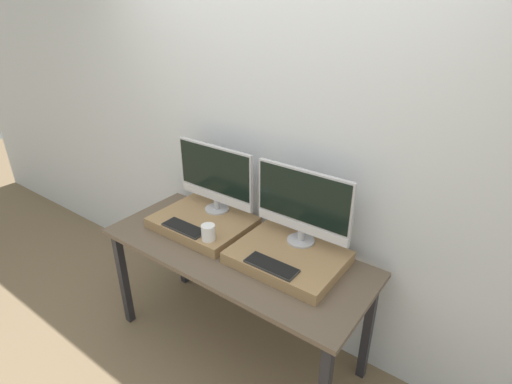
{
  "coord_description": "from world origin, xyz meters",
  "views": [
    {
      "loc": [
        1.3,
        -1.2,
        2.16
      ],
      "look_at": [
        0.0,
        0.57,
        1.09
      ],
      "focal_mm": 28.0,
      "sensor_mm": 36.0,
      "label": 1
    }
  ],
  "objects_px": {
    "mug": "(208,232)",
    "monitor_right": "(303,204)",
    "keyboard_right": "(271,266)",
    "keyboard_left": "(184,228)",
    "monitor_left": "(215,176)"
  },
  "relations": [
    {
      "from": "monitor_left",
      "to": "keyboard_right",
      "type": "xyz_separation_m",
      "value": [
        0.66,
        -0.31,
        -0.24
      ]
    },
    {
      "from": "monitor_left",
      "to": "keyboard_left",
      "type": "xyz_separation_m",
      "value": [
        0.0,
        -0.31,
        -0.24
      ]
    },
    {
      "from": "monitor_left",
      "to": "keyboard_right",
      "type": "distance_m",
      "value": 0.77
    },
    {
      "from": "mug",
      "to": "keyboard_right",
      "type": "bearing_deg",
      "value": 0.0
    },
    {
      "from": "monitor_left",
      "to": "mug",
      "type": "height_order",
      "value": "monitor_left"
    },
    {
      "from": "mug",
      "to": "monitor_right",
      "type": "relative_size",
      "value": 0.16
    },
    {
      "from": "keyboard_left",
      "to": "monitor_right",
      "type": "relative_size",
      "value": 0.5
    },
    {
      "from": "monitor_left",
      "to": "monitor_right",
      "type": "relative_size",
      "value": 1.0
    },
    {
      "from": "monitor_left",
      "to": "monitor_right",
      "type": "bearing_deg",
      "value": 0.0
    },
    {
      "from": "monitor_right",
      "to": "keyboard_right",
      "type": "height_order",
      "value": "monitor_right"
    },
    {
      "from": "monitor_right",
      "to": "keyboard_right",
      "type": "relative_size",
      "value": 2.01
    },
    {
      "from": "keyboard_left",
      "to": "monitor_right",
      "type": "xyz_separation_m",
      "value": [
        0.66,
        0.31,
        0.24
      ]
    },
    {
      "from": "mug",
      "to": "keyboard_right",
      "type": "xyz_separation_m",
      "value": [
        0.45,
        0.0,
        -0.04
      ]
    },
    {
      "from": "monitor_right",
      "to": "monitor_left",
      "type": "bearing_deg",
      "value": 180.0
    },
    {
      "from": "keyboard_right",
      "to": "mug",
      "type": "bearing_deg",
      "value": 180.0
    }
  ]
}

